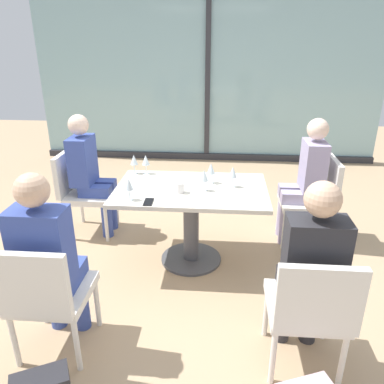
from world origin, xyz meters
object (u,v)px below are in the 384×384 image
Objects in this scene: dining_table_main at (191,207)px; wine_glass_4 at (129,185)px; coffee_cup at (180,188)px; wine_glass_5 at (233,173)px; wine_glass_1 at (211,169)px; chair_far_right at (314,195)px; handbag_2 at (309,248)px; chair_front_left at (45,293)px; chair_front_right at (310,307)px; chair_far_left at (81,188)px; person_far_right at (306,176)px; person_front_right at (310,267)px; wine_glass_0 at (134,160)px; wine_glass_2 at (146,160)px; wine_glass_3 at (204,176)px; person_far_left at (89,170)px; cell_phone_on_table at (148,202)px; person_front_left at (48,255)px.

dining_table_main is 7.12× the size of wine_glass_4.
wine_glass_5 is at bearing 20.91° from coffee_cup.
wine_glass_1 is 1.00× the size of wine_glass_5.
handbag_2 is at bearing -103.23° from chair_far_right.
chair_front_left reaches higher than dining_table_main.
chair_front_right is 1.44m from coffee_cup.
chair_far_left is 9.67× the size of coffee_cup.
chair_far_right is 1.14m from wine_glass_1.
handbag_2 is at bearing -88.15° from person_far_right.
wine_glass_4 is at bearing 147.27° from person_front_right.
person_far_right reaches higher than wine_glass_0.
wine_glass_2 is (-1.64, -0.15, 0.37)m from chair_far_right.
wine_glass_2 is 0.69m from wine_glass_3.
person_front_right is at bearing 90.00° from chair_front_right.
wine_glass_4 is 1.76m from handbag_2.
dining_table_main is 7.12× the size of wine_glass_3.
chair_far_left is at bearing 180.00° from chair_far_right.
person_far_left is at bearing 137.69° from chair_front_right.
chair_front_right is 1.37m from handbag_2.
cell_phone_on_table is (-0.43, -0.29, -0.13)m from wine_glass_3.
wine_glass_4 is (-1.66, -0.78, 0.37)m from chair_far_right.
wine_glass_3 is (-0.68, 1.17, 0.37)m from chair_front_right.
wine_glass_1 reaches higher than handbag_2.
wine_glass_1 is (-1.02, -0.35, 0.37)m from chair_far_right.
chair_front_left is at bearing -102.17° from wine_glass_2.
person_far_left is (-1.87, 1.70, 0.20)m from chair_front_right.
handbag_2 is at bearing 14.77° from cell_phone_on_table.
wine_glass_0 is at bearing -175.18° from chair_far_right.
dining_table_main is 14.63× the size of coffee_cup.
chair_front_left is 0.69× the size of person_far_left.
person_front_right reaches higher than wine_glass_5.
person_front_right is 2.46m from person_far_left.
chair_far_right is 1.00× the size of chair_far_left.
person_far_right is (1.08, 0.48, 0.16)m from dining_table_main.
chair_front_right is 0.23m from person_front_right.
person_front_right and person_far_right have the same top height.
coffee_cup is at bearing -162.13° from wine_glass_3.
handbag_2 is at bearing 32.18° from person_front_left.
wine_glass_3 is at bearing 122.63° from person_front_right.
wine_glass_1 is (1.35, -0.35, 0.37)m from chair_far_left.
handbag_2 is (1.55, -0.26, -0.72)m from wine_glass_2.
person_far_left is 1.30m from wine_glass_1.
chair_far_right is at bearing 0.00° from chair_far_left.
handbag_2 is at bearing 76.14° from person_front_right.
wine_glass_5 is 1.28× the size of cell_phone_on_table.
chair_front_right is at bearing -40.14° from cell_phone_on_table.
chair_far_right is at bearing 4.82° from wine_glass_0.
chair_far_right is 4.70× the size of wine_glass_0.
wine_glass_4 is 0.62× the size of handbag_2.
chair_front_left is 0.69× the size of person_front_left.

